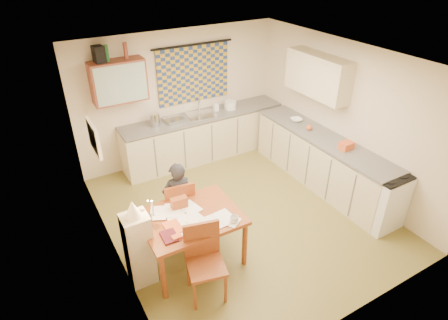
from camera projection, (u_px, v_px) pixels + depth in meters
floor at (241, 213)px, 6.08m from camera, size 4.00×4.50×0.02m
ceiling at (246, 59)px, 4.80m from camera, size 4.00×4.50×0.02m
wall_back at (179, 97)px, 7.12m from camera, size 4.00×0.02×2.50m
wall_front at (365, 238)px, 3.75m from camera, size 4.00×0.02×2.50m
wall_left at (105, 184)px, 4.57m from camera, size 0.02×4.50×2.50m
wall_right at (344, 117)px, 6.30m from camera, size 0.02×4.50×2.50m
window_blind at (194, 74)px, 7.02m from camera, size 1.45×0.03×1.05m
curtain_rod at (193, 45)px, 6.72m from camera, size 1.60×0.04×0.04m
wall_cabinet at (118, 81)px, 6.21m from camera, size 0.90×0.34×0.70m
wall_cabinet_glass at (122, 84)px, 6.08m from camera, size 0.84×0.02×0.64m
upper_cabinet_right at (318, 75)px, 6.33m from camera, size 0.34×1.30×0.70m
framed_print at (94, 138)px, 4.66m from camera, size 0.04×0.50×0.40m
print_canvas at (96, 137)px, 4.67m from camera, size 0.01×0.42×0.32m
counter_back at (205, 136)px, 7.45m from camera, size 3.30×0.62×0.92m
counter_right at (320, 160)px, 6.63m from camera, size 0.62×2.95×0.92m
stove at (381, 199)px, 5.65m from camera, size 0.58×0.58×0.90m
sink at (202, 117)px, 7.21m from camera, size 0.62×0.54×0.10m
tap at (199, 105)px, 7.27m from camera, size 0.04×0.04×0.28m
dish_rack at (174, 120)px, 6.93m from camera, size 0.39×0.34×0.06m
kettle at (155, 120)px, 6.72m from camera, size 0.20×0.20×0.24m
mixing_bowl at (230, 105)px, 7.43m from camera, size 0.26×0.26×0.16m
soap_bottle at (216, 106)px, 7.32m from camera, size 0.09×0.09×0.20m
bowl at (296, 120)px, 6.94m from camera, size 0.31×0.31×0.05m
orange_bag at (346, 146)px, 6.00m from camera, size 0.22×0.17×0.12m
fruit_orange at (309, 127)px, 6.60m from camera, size 0.10×0.10×0.10m
speaker at (99, 54)px, 5.86m from camera, size 0.18×0.22×0.26m
bottle_green at (107, 53)px, 5.92m from camera, size 0.08×0.08×0.26m
bottle_brown at (125, 51)px, 6.05m from camera, size 0.08×0.08×0.26m
dining_table at (192, 238)px, 5.02m from camera, size 1.28×0.98×0.75m
chair_far at (179, 216)px, 5.55m from camera, size 0.48×0.48×0.95m
chair_near at (206, 275)px, 4.56m from camera, size 0.53×0.53×0.97m
person at (178, 200)px, 5.36m from camera, size 0.51×0.39×1.22m
shelf_stand at (139, 249)px, 4.64m from camera, size 0.32×0.30×1.04m
lampshade at (133, 209)px, 4.32m from camera, size 0.20×0.20×0.22m
letter_rack at (179, 203)px, 4.94m from camera, size 0.23×0.11×0.16m
mug at (234, 219)px, 4.71m from camera, size 0.12×0.12×0.09m
magazine at (162, 239)px, 4.45m from camera, size 0.21×0.27×0.02m
book at (166, 230)px, 4.58m from camera, size 0.20×0.27×0.02m
orange_box at (177, 237)px, 4.46m from camera, size 0.12×0.08×0.04m
eyeglasses at (211, 227)px, 4.64m from camera, size 0.13×0.05×0.02m
candle_holder at (150, 221)px, 4.61m from camera, size 0.07×0.07×0.18m
candle at (153, 208)px, 4.50m from camera, size 0.03×0.03×0.22m
candle_flame at (148, 201)px, 4.43m from camera, size 0.02×0.02×0.02m
papers at (191, 216)px, 4.82m from camera, size 1.04×0.92×0.02m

